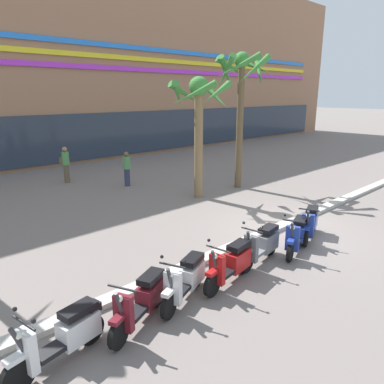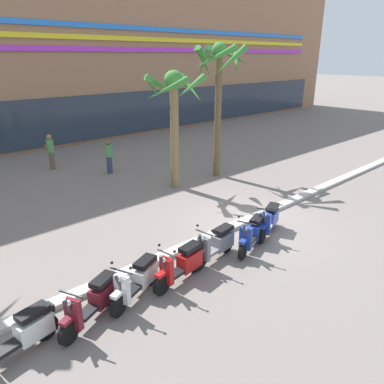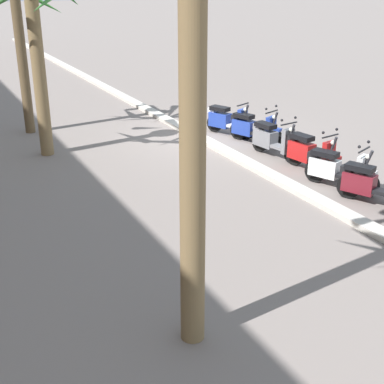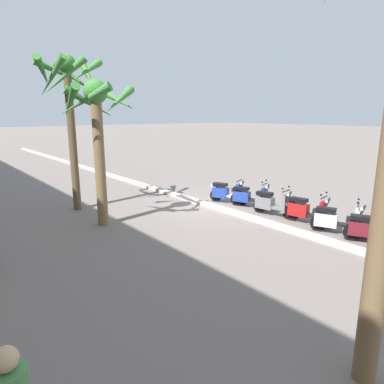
{
  "view_description": "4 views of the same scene",
  "coord_description": "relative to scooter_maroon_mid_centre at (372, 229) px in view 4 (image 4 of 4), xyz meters",
  "views": [
    {
      "loc": [
        -9.45,
        -5.72,
        4.13
      ],
      "look_at": [
        -1.81,
        2.45,
        1.07
      ],
      "focal_mm": 33.67,
      "sensor_mm": 36.0,
      "label": 1
    },
    {
      "loc": [
        -8.83,
        -6.93,
        5.28
      ],
      "look_at": [
        -1.52,
        1.22,
        1.19
      ],
      "focal_mm": 34.15,
      "sensor_mm": 36.0,
      "label": 2
    },
    {
      "loc": [
        -13.6,
        7.42,
        4.52
      ],
      "look_at": [
        -5.59,
        3.28,
        0.85
      ],
      "focal_mm": 49.68,
      "sensor_mm": 36.0,
      "label": 3
    },
    {
      "loc": [
        -10.01,
        9.25,
        3.72
      ],
      "look_at": [
        -1.32,
        2.15,
        1.13
      ],
      "focal_mm": 31.72,
      "sensor_mm": 36.0,
      "label": 4
    }
  ],
  "objects": [
    {
      "name": "scooter_grey_lead_nearest",
      "position": [
        3.68,
        -0.01,
        0.02
      ],
      "size": [
        1.76,
        0.6,
        1.17
      ],
      "color": "black",
      "rests_on": "ground"
    },
    {
      "name": "scooter_maroon_mid_centre",
      "position": [
        0.0,
        0.0,
        0.0
      ],
      "size": [
        1.73,
        0.94,
        1.04
      ],
      "color": "black",
      "rests_on": "ground"
    },
    {
      "name": "ground_plane",
      "position": [
        6.07,
        0.77,
        -0.44
      ],
      "size": [
        200.0,
        200.0,
        0.0
      ],
      "primitive_type": "plane",
      "color": "slate"
    },
    {
      "name": "scooter_white_last_in_row",
      "position": [
        1.12,
        0.03,
        0.0
      ],
      "size": [
        1.71,
        0.88,
        1.17
      ],
      "color": "black",
      "rests_on": "ground"
    },
    {
      "name": "scooter_red_tail_end",
      "position": [
        2.31,
        -0.17,
        0.02
      ],
      "size": [
        1.76,
        0.62,
        1.17
      ],
      "color": "black",
      "rests_on": "ground"
    },
    {
      "name": "palm_tree_mid_walkway",
      "position": [
        9.09,
        5.3,
        4.1
      ],
      "size": [
        2.54,
        2.55,
        5.84
      ],
      "color": "brown",
      "rests_on": "ground"
    },
    {
      "name": "curb_strip",
      "position": [
        6.07,
        0.97,
        -0.38
      ],
      "size": [
        60.0,
        0.36,
        0.12
      ],
      "primitive_type": "cube",
      "color": "#BCB7AD",
      "rests_on": "ground"
    },
    {
      "name": "palm_tree_near_sign",
      "position": [
        6.59,
        5.34,
        3.15
      ],
      "size": [
        2.35,
        2.54,
        4.79
      ],
      "color": "olive",
      "rests_on": "ground"
    },
    {
      "name": "scooter_blue_gap_after_mid",
      "position": [
        6.04,
        -0.01,
        0.01
      ],
      "size": [
        1.66,
        0.85,
        1.04
      ],
      "color": "black",
      "rests_on": "ground"
    },
    {
      "name": "scooter_blue_mid_front",
      "position": [
        4.97,
        -0.23,
        0.0
      ],
      "size": [
        1.79,
        0.86,
        1.17
      ],
      "color": "black",
      "rests_on": "ground"
    }
  ]
}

